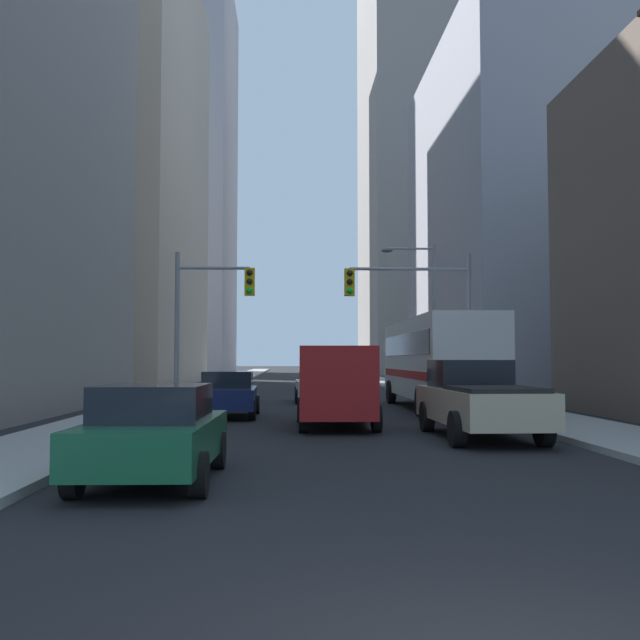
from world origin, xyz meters
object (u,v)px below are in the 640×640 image
(city_bus, at_px, (436,359))
(cargo_van_red, at_px, (336,381))
(sedan_green, at_px, (155,433))
(traffic_signal_near_right, at_px, (414,303))
(sedan_silver, at_px, (317,385))
(pickup_truck_beige, at_px, (478,400))
(sedan_navy, at_px, (228,394))
(traffic_signal_near_left, at_px, (210,304))

(city_bus, xyz_separation_m, cargo_van_red, (-4.27, -6.68, -0.64))
(city_bus, distance_m, cargo_van_red, 7.95)
(cargo_van_red, height_order, sedan_green, cargo_van_red)
(sedan_green, distance_m, traffic_signal_near_right, 17.79)
(cargo_van_red, distance_m, sedan_silver, 11.72)
(pickup_truck_beige, relative_size, sedan_silver, 1.29)
(city_bus, xyz_separation_m, pickup_truck_beige, (-0.99, -9.76, -1.00))
(pickup_truck_beige, xyz_separation_m, sedan_navy, (-6.63, 6.62, -0.16))
(sedan_green, height_order, sedan_silver, same)
(cargo_van_red, distance_m, sedan_green, 9.77)
(sedan_green, relative_size, traffic_signal_near_right, 0.71)
(sedan_green, relative_size, sedan_silver, 1.00)
(cargo_van_red, relative_size, sedan_silver, 1.25)
(sedan_green, xyz_separation_m, sedan_silver, (3.33, 20.84, 0.00))
(sedan_silver, bearing_deg, sedan_green, -99.08)
(cargo_van_red, relative_size, sedan_green, 1.24)
(pickup_truck_beige, height_order, sedan_silver, pickup_truck_beige)
(pickup_truck_beige, height_order, sedan_green, pickup_truck_beige)
(cargo_van_red, xyz_separation_m, traffic_signal_near_right, (3.47, 6.92, 2.81))
(pickup_truck_beige, relative_size, sedan_navy, 1.29)
(pickup_truck_beige, bearing_deg, city_bus, 84.23)
(pickup_truck_beige, bearing_deg, sedan_green, -137.91)
(traffic_signal_near_left, relative_size, traffic_signal_near_right, 1.00)
(sedan_navy, relative_size, sedan_silver, 1.00)
(sedan_navy, xyz_separation_m, traffic_signal_near_right, (6.82, 3.37, 3.32))
(cargo_van_red, height_order, sedan_navy, cargo_van_red)
(cargo_van_red, bearing_deg, traffic_signal_near_right, 63.36)
(sedan_navy, distance_m, traffic_signal_near_left, 4.77)
(city_bus, xyz_separation_m, sedan_silver, (-4.37, 5.02, -1.16))
(traffic_signal_near_right, bearing_deg, traffic_signal_near_left, -179.99)
(sedan_silver, bearing_deg, city_bus, -48.99)
(cargo_van_red, bearing_deg, sedan_green, -110.55)
(cargo_van_red, height_order, traffic_signal_near_left, traffic_signal_near_left)
(traffic_signal_near_left, bearing_deg, traffic_signal_near_right, 0.01)
(city_bus, relative_size, sedan_silver, 2.73)
(city_bus, relative_size, pickup_truck_beige, 2.11)
(city_bus, distance_m, traffic_signal_near_left, 8.86)
(sedan_green, height_order, traffic_signal_near_right, traffic_signal_near_right)
(traffic_signal_near_right, bearing_deg, pickup_truck_beige, -91.06)
(pickup_truck_beige, height_order, sedan_navy, pickup_truck_beige)
(pickup_truck_beige, bearing_deg, traffic_signal_near_right, 88.94)
(city_bus, height_order, sedan_navy, city_bus)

